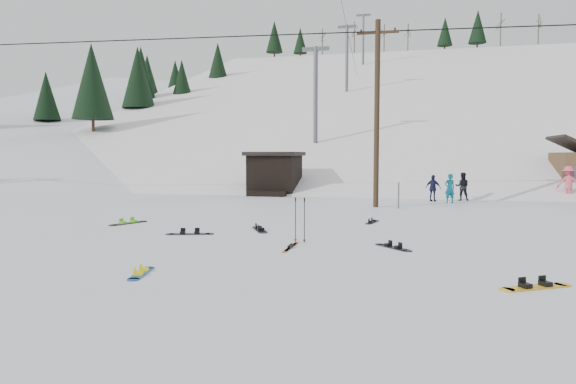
# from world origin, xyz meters

# --- Properties ---
(ground) EXTENTS (200.00, 200.00, 0.00)m
(ground) POSITION_xyz_m (0.00, 0.00, 0.00)
(ground) COLOR silver
(ground) RESTS_ON ground
(ski_slope) EXTENTS (60.00, 85.24, 65.97)m
(ski_slope) POSITION_xyz_m (0.00, 55.00, -12.00)
(ski_slope) COLOR white
(ski_slope) RESTS_ON ground
(ridge_left) EXTENTS (47.54, 95.03, 58.38)m
(ridge_left) POSITION_xyz_m (-36.00, 48.00, -11.00)
(ridge_left) COLOR silver
(ridge_left) RESTS_ON ground
(treeline_left) EXTENTS (20.00, 64.00, 10.00)m
(treeline_left) POSITION_xyz_m (-34.00, 40.00, 0.00)
(treeline_left) COLOR black
(treeline_left) RESTS_ON ground
(treeline_crest) EXTENTS (50.00, 6.00, 10.00)m
(treeline_crest) POSITION_xyz_m (0.00, 86.00, 0.00)
(treeline_crest) COLOR black
(treeline_crest) RESTS_ON ski_slope
(utility_pole) EXTENTS (2.00, 0.26, 9.00)m
(utility_pole) POSITION_xyz_m (2.00, 14.00, 4.68)
(utility_pole) COLOR #3A2819
(utility_pole) RESTS_ON ground
(trail_sign) EXTENTS (0.50, 0.09, 1.85)m
(trail_sign) POSITION_xyz_m (3.10, 13.58, 1.27)
(trail_sign) COLOR #595B60
(trail_sign) RESTS_ON ground
(lift_hut) EXTENTS (3.40, 4.10, 2.75)m
(lift_hut) POSITION_xyz_m (-5.00, 20.94, 1.36)
(lift_hut) COLOR black
(lift_hut) RESTS_ON ground
(lift_tower_near) EXTENTS (2.20, 0.36, 8.00)m
(lift_tower_near) POSITION_xyz_m (-4.00, 30.00, 7.86)
(lift_tower_near) COLOR #595B60
(lift_tower_near) RESTS_ON ski_slope
(lift_tower_mid) EXTENTS (2.20, 0.36, 8.00)m
(lift_tower_mid) POSITION_xyz_m (-4.00, 50.00, 14.36)
(lift_tower_mid) COLOR #595B60
(lift_tower_mid) RESTS_ON ski_slope
(lift_tower_far) EXTENTS (2.20, 0.36, 8.00)m
(lift_tower_far) POSITION_xyz_m (-4.00, 70.00, 20.86)
(lift_tower_far) COLOR #595B60
(lift_tower_far) RESTS_ON ski_slope
(hero_snowboard) EXTENTS (0.48, 1.31, 0.09)m
(hero_snowboard) POSITION_xyz_m (-1.93, -1.50, 0.02)
(hero_snowboard) COLOR #164C93
(hero_snowboard) RESTS_ON ground
(hero_skis) EXTENTS (0.10, 1.63, 0.08)m
(hero_skis) POSITION_xyz_m (0.48, 2.30, 0.02)
(hero_skis) COLOR #B84112
(hero_skis) RESTS_ON ground
(ski_poles) EXTENTS (0.36, 0.10, 1.32)m
(ski_poles) POSITION_xyz_m (0.54, 3.24, 0.67)
(ski_poles) COLOR black
(ski_poles) RESTS_ON ground
(board_scatter_a) EXTENTS (1.50, 0.66, 0.11)m
(board_scatter_a) POSITION_xyz_m (-3.22, 3.84, 0.03)
(board_scatter_a) COLOR black
(board_scatter_a) RESTS_ON ground
(board_scatter_b) EXTENTS (0.89, 1.45, 0.11)m
(board_scatter_b) POSITION_xyz_m (-1.31, 5.26, 0.03)
(board_scatter_b) COLOR black
(board_scatter_b) RESTS_ON ground
(board_scatter_c) EXTENTS (0.81, 1.55, 0.12)m
(board_scatter_c) POSITION_xyz_m (-6.54, 5.68, 0.03)
(board_scatter_c) COLOR black
(board_scatter_c) RESTS_ON ground
(board_scatter_d) EXTENTS (1.03, 1.08, 0.10)m
(board_scatter_d) POSITION_xyz_m (3.23, 2.92, 0.03)
(board_scatter_d) COLOR black
(board_scatter_d) RESTS_ON ground
(board_scatter_e) EXTENTS (1.44, 0.97, 0.11)m
(board_scatter_e) POSITION_xyz_m (6.05, -0.77, 0.03)
(board_scatter_e) COLOR yellow
(board_scatter_e) RESTS_ON ground
(board_scatter_f) EXTENTS (0.46, 1.25, 0.09)m
(board_scatter_f) POSITION_xyz_m (2.27, 8.14, 0.02)
(board_scatter_f) COLOR black
(board_scatter_f) RESTS_ON ground
(skier_teal) EXTENTS (0.66, 0.54, 1.55)m
(skier_teal) POSITION_xyz_m (5.66, 17.04, 0.77)
(skier_teal) COLOR #0D6F87
(skier_teal) RESTS_ON ground
(skier_dark) EXTENTS (0.80, 0.64, 1.58)m
(skier_dark) POSITION_xyz_m (6.45, 18.74, 0.79)
(skier_dark) COLOR black
(skier_dark) RESTS_ON ground
(skier_pink) EXTENTS (1.26, 0.75, 1.92)m
(skier_pink) POSITION_xyz_m (12.27, 20.38, 0.96)
(skier_pink) COLOR #DF4E68
(skier_pink) RESTS_ON ground
(skier_navy) EXTENTS (0.93, 0.66, 1.46)m
(skier_navy) POSITION_xyz_m (4.85, 17.77, 0.73)
(skier_navy) COLOR #161838
(skier_navy) RESTS_ON ground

